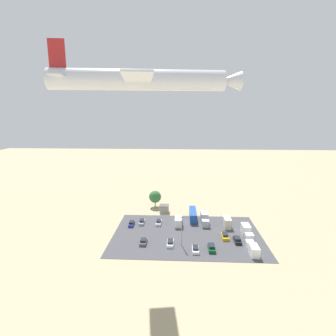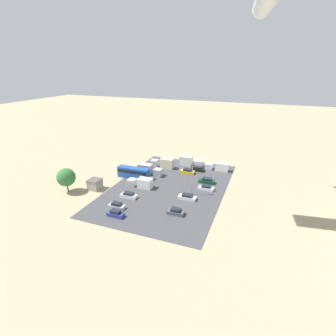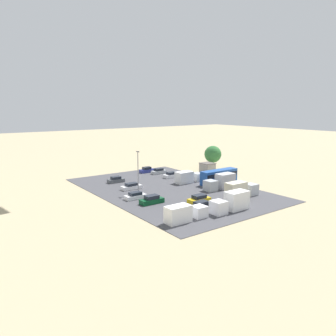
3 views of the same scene
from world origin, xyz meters
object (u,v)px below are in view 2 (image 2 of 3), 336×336
parked_car_1 (188,171)px  parked_car_7 (116,214)px  bus (134,172)px  parked_car_4 (197,169)px  shed_building (95,184)px  parked_car_3 (207,181)px  parked_truck_3 (149,170)px  parked_car_8 (117,206)px  parked_car_6 (129,195)px  parked_car_0 (187,197)px  parked_truck_0 (189,161)px  parked_car_2 (206,188)px  parked_truck_1 (218,167)px  parked_truck_4 (141,183)px  parked_car_5 (176,212)px  parked_truck_2 (163,163)px

parked_car_1 → parked_car_7: size_ratio=1.13×
bus → parked_car_4: (-13.01, 17.45, -1.18)m
bus → parked_car_7: bearing=17.6°
shed_building → parked_car_3: 33.26m
parked_car_4 → parked_truck_3: 16.65m
parked_car_7 → parked_car_8: parked_car_7 is taller
parked_car_6 → parked_truck_3: bearing=6.1°
parked_car_4 → parked_car_3: bearing=-148.3°
parked_car_0 → parked_truck_0: bearing=15.6°
parked_car_4 → parked_truck_0: 5.58m
parked_car_3 → parked_car_8: parked_car_3 is taller
parked_car_2 → parked_truck_0: size_ratio=0.55×
parked_car_1 → parked_car_6: (22.11, -9.78, -0.05)m
parked_truck_1 → parked_truck_4: size_ratio=1.03×
parked_car_0 → parked_car_6: (4.83, -15.08, 0.02)m
parked_car_2 → parked_car_7: (21.78, -16.62, 0.09)m
parked_truck_0 → parked_truck_1: size_ratio=1.03×
parked_car_1 → parked_truck_3: size_ratio=0.58×
parked_car_0 → parked_truck_3: bearing=55.1°
parked_car_8 → parked_car_2: bearing=134.8°
bus → parked_car_5: bearing=51.4°
parked_truck_0 → parked_truck_4: size_ratio=1.06×
parked_car_5 → parked_truck_3: (-20.05, -16.57, 0.93)m
parked_car_6 → parked_truck_1: 34.12m
parked_car_5 → parked_car_0: bearing=177.9°
parked_car_5 → parked_truck_4: bearing=-126.1°
shed_building → parked_car_1: bearing=134.1°
parked_car_5 → parked_car_8: parked_car_8 is taller
parked_car_7 → parked_truck_4: (-16.67, -1.56, 0.63)m
parked_truck_4 → parked_car_8: bearing=178.8°
parked_car_0 → parked_truck_2: 24.38m
parked_car_2 → parked_truck_3: size_ratio=0.55×
parked_car_0 → parked_car_4: 20.86m
parked_car_7 → parked_truck_0: (-38.80, 6.45, 0.88)m
shed_building → parked_car_6: size_ratio=0.81×
parked_truck_2 → parked_truck_1: bearing=-76.7°
bus → parked_car_7: bus is taller
bus → parked_car_3: bus is taller
parked_car_4 → parked_truck_1: size_ratio=0.59×
parked_car_6 → parked_car_0: bearing=-72.2°
parked_car_3 → parked_truck_4: (9.84, -17.26, 0.63)m
bus → parked_car_0: bus is taller
parked_car_2 → parked_truck_3: parked_truck_3 is taller
parked_car_8 → parked_truck_2: parked_truck_2 is taller
parked_car_0 → parked_car_5: size_ratio=1.18×
parked_truck_1 → parked_truck_3: (11.92, -20.50, 0.26)m
parked_car_1 → parked_truck_1: size_ratio=0.60×
parked_car_3 → parked_car_7: same height
shed_building → parked_car_1: size_ratio=0.80×
parked_car_1 → parked_car_5: parked_car_1 is taller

